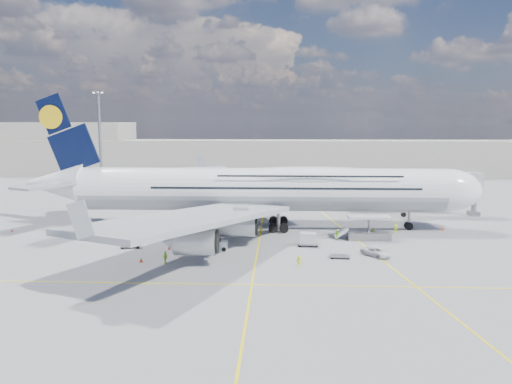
{
  "coord_description": "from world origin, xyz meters",
  "views": [
    {
      "loc": [
        2.83,
        -73.75,
        18.07
      ],
      "look_at": [
        -0.77,
        8.0,
        6.56
      ],
      "focal_mm": 35.0,
      "sensor_mm": 36.0,
      "label": 1
    }
  ],
  "objects_px": {
    "dolly_row_c": "(158,233)",
    "dolly_nose_near": "(340,256)",
    "dolly_row_b": "(207,241)",
    "cone_tail": "(12,230)",
    "cone_nose": "(443,229)",
    "cargo_loader": "(367,231)",
    "cone_wing_left_inner": "(203,209)",
    "jet_bridge": "(421,182)",
    "dolly_back": "(92,231)",
    "airliner": "(263,189)",
    "catering_truck_inner": "(256,204)",
    "crew_nose": "(396,228)",
    "service_van": "(376,252)",
    "light_mast": "(100,142)",
    "crew_loader": "(337,235)",
    "crew_tug": "(299,262)",
    "crew_wing": "(165,257)",
    "cone_wing_right_inner": "(169,248)",
    "cone_wing_left_outer": "(209,198)",
    "dolly_nose_far": "(308,239)",
    "crew_van": "(372,233)",
    "cone_wing_right_outer": "(141,260)",
    "dolly_row_a": "(131,246)",
    "catering_truck_outer": "(187,195)",
    "baggage_tug": "(217,245)"
  },
  "relations": [
    {
      "from": "dolly_row_c",
      "to": "dolly_nose_near",
      "type": "distance_m",
      "value": 28.61
    },
    {
      "from": "dolly_row_b",
      "to": "cone_tail",
      "type": "xyz_separation_m",
      "value": [
        -33.52,
        6.56,
        -0.08
      ]
    },
    {
      "from": "dolly_nose_near",
      "to": "cone_nose",
      "type": "height_order",
      "value": "cone_nose"
    },
    {
      "from": "cargo_loader",
      "to": "cone_nose",
      "type": "relative_size",
      "value": 13.99
    },
    {
      "from": "cone_wing_left_inner",
      "to": "cone_tail",
      "type": "xyz_separation_m",
      "value": [
        -28.64,
        -21.59,
        -0.04
      ]
    },
    {
      "from": "jet_bridge",
      "to": "dolly_back",
      "type": "xyz_separation_m",
      "value": [
        -57.28,
        -16.36,
        -6.47
      ]
    },
    {
      "from": "airliner",
      "to": "catering_truck_inner",
      "type": "xyz_separation_m",
      "value": [
        -1.81,
        14.76,
        -5.2
      ]
    },
    {
      "from": "dolly_nose_near",
      "to": "crew_nose",
      "type": "relative_size",
      "value": 1.49
    },
    {
      "from": "dolly_back",
      "to": "cone_tail",
      "type": "bearing_deg",
      "value": 178.24
    },
    {
      "from": "dolly_row_b",
      "to": "service_van",
      "type": "bearing_deg",
      "value": -15.06
    },
    {
      "from": "light_mast",
      "to": "crew_loader",
      "type": "relative_size",
      "value": 15.65
    },
    {
      "from": "cone_tail",
      "to": "crew_tug",
      "type": "bearing_deg",
      "value": -21.92
    },
    {
      "from": "crew_nose",
      "to": "jet_bridge",
      "type": "bearing_deg",
      "value": 48.88
    },
    {
      "from": "cargo_loader",
      "to": "crew_wing",
      "type": "xyz_separation_m",
      "value": [
        -28.4,
        -14.85,
        -0.44
      ]
    },
    {
      "from": "crew_wing",
      "to": "cone_wing_right_inner",
      "type": "bearing_deg",
      "value": 27.64
    },
    {
      "from": "dolly_row_c",
      "to": "cone_wing_right_inner",
      "type": "relative_size",
      "value": 6.65
    },
    {
      "from": "dolly_back",
      "to": "cone_wing_left_outer",
      "type": "xyz_separation_m",
      "value": [
        14.08,
        38.03,
        -0.12
      ]
    },
    {
      "from": "dolly_nose_far",
      "to": "service_van",
      "type": "bearing_deg",
      "value": -25.14
    },
    {
      "from": "dolly_row_b",
      "to": "crew_van",
      "type": "height_order",
      "value": "crew_van"
    },
    {
      "from": "cone_wing_left_outer",
      "to": "cone_wing_right_inner",
      "type": "distance_m",
      "value": 47.51
    },
    {
      "from": "service_van",
      "to": "cone_wing_left_outer",
      "type": "distance_m",
      "value": 58.03
    },
    {
      "from": "cone_wing_right_outer",
      "to": "cone_nose",
      "type": "bearing_deg",
      "value": 24.9
    },
    {
      "from": "crew_nose",
      "to": "service_van",
      "type": "bearing_deg",
      "value": -124.75
    },
    {
      "from": "airliner",
      "to": "dolly_row_a",
      "type": "relative_size",
      "value": 25.45
    },
    {
      "from": "crew_wing",
      "to": "crew_tug",
      "type": "relative_size",
      "value": 1.0
    },
    {
      "from": "service_van",
      "to": "catering_truck_outer",
      "type": "bearing_deg",
      "value": 89.7
    },
    {
      "from": "airliner",
      "to": "crew_wing",
      "type": "relative_size",
      "value": 48.82
    },
    {
      "from": "dolly_nose_far",
      "to": "dolly_nose_near",
      "type": "relative_size",
      "value": 1.2
    },
    {
      "from": "dolly_row_b",
      "to": "baggage_tug",
      "type": "relative_size",
      "value": 1.02
    },
    {
      "from": "dolly_row_a",
      "to": "catering_truck_inner",
      "type": "bearing_deg",
      "value": 48.06
    },
    {
      "from": "jet_bridge",
      "to": "catering_truck_inner",
      "type": "height_order",
      "value": "jet_bridge"
    },
    {
      "from": "dolly_row_b",
      "to": "cargo_loader",
      "type": "bearing_deg",
      "value": 8.66
    },
    {
      "from": "jet_bridge",
      "to": "cargo_loader",
      "type": "relative_size",
      "value": 2.2
    },
    {
      "from": "cargo_loader",
      "to": "catering_truck_outer",
      "type": "bearing_deg",
      "value": 135.5
    },
    {
      "from": "crew_nose",
      "to": "crew_wing",
      "type": "xyz_separation_m",
      "value": [
        -33.82,
        -19.17,
        -0.1
      ]
    },
    {
      "from": "airliner",
      "to": "cone_nose",
      "type": "distance_m",
      "value": 31.05
    },
    {
      "from": "dolly_row_a",
      "to": "baggage_tug",
      "type": "xyz_separation_m",
      "value": [
        12.7,
        -0.98,
        0.45
      ]
    },
    {
      "from": "dolly_row_b",
      "to": "airliner",
      "type": "bearing_deg",
      "value": 53.49
    },
    {
      "from": "service_van",
      "to": "dolly_nose_far",
      "type": "bearing_deg",
      "value": 111.94
    },
    {
      "from": "light_mast",
      "to": "dolly_nose_far",
      "type": "xyz_separation_m",
      "value": [
        47.29,
        -47.11,
        -12.15
      ]
    },
    {
      "from": "dolly_row_c",
      "to": "cone_wing_right_inner",
      "type": "bearing_deg",
      "value": -81.27
    },
    {
      "from": "dolly_row_a",
      "to": "cone_tail",
      "type": "height_order",
      "value": "cone_tail"
    },
    {
      "from": "dolly_row_b",
      "to": "crew_nose",
      "type": "bearing_deg",
      "value": 14.93
    },
    {
      "from": "dolly_row_c",
      "to": "cone_wing_right_outer",
      "type": "bearing_deg",
      "value": -104.42
    },
    {
      "from": "baggage_tug",
      "to": "crew_nose",
      "type": "xyz_separation_m",
      "value": [
        27.9,
        12.4,
        0.13
      ]
    },
    {
      "from": "light_mast",
      "to": "crew_van",
      "type": "xyz_separation_m",
      "value": [
        57.72,
        -41.49,
        -12.44
      ]
    },
    {
      "from": "dolly_row_a",
      "to": "service_van",
      "type": "height_order",
      "value": "service_van"
    },
    {
      "from": "airliner",
      "to": "dolly_row_b",
      "type": "bearing_deg",
      "value": -126.01
    },
    {
      "from": "cone_wing_left_inner",
      "to": "crew_loader",
      "type": "bearing_deg",
      "value": -45.85
    },
    {
      "from": "crew_tug",
      "to": "crew_wing",
      "type": "bearing_deg",
      "value": 163.33
    }
  ]
}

